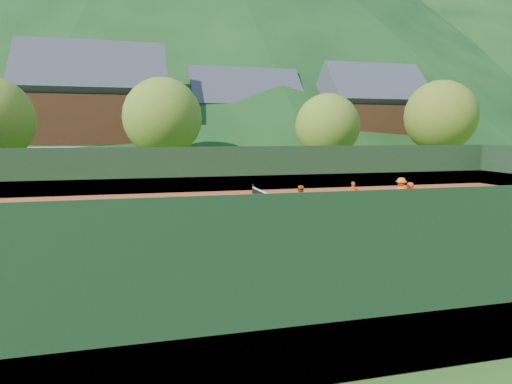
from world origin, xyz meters
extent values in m
plane|color=#2C561B|center=(0.00, 0.00, 0.00)|extent=(400.00, 400.00, 0.00)
cube|color=#B64B1D|center=(0.00, 0.00, 0.01)|extent=(40.00, 24.00, 0.02)
cone|color=black|center=(90.00, 150.00, 47.50)|extent=(260.00, 260.00, 95.00)
imported|color=#174C98|center=(-3.39, -3.47, 0.94)|extent=(0.69, 0.47, 1.85)
imported|color=#CB5D12|center=(1.04, 1.33, 0.78)|extent=(0.90, 0.81, 1.51)
imported|color=orange|center=(4.53, 2.96, 0.73)|extent=(0.88, 0.50, 1.42)
imported|color=#E44F14|center=(7.67, 2.74, 0.68)|extent=(0.71, 0.53, 1.33)
imported|color=orange|center=(6.99, 2.51, 0.82)|extent=(1.09, 0.69, 1.61)
sphere|color=#CFDA24|center=(-0.45, -5.88, 0.05)|extent=(0.07, 0.07, 0.07)
sphere|color=#CFDA24|center=(-5.58, -4.30, 0.05)|extent=(0.07, 0.07, 0.07)
sphere|color=#CFDA24|center=(-0.89, -9.03, 0.05)|extent=(0.07, 0.07, 0.07)
sphere|color=#CFDA24|center=(6.48, -0.89, 0.05)|extent=(0.07, 0.07, 0.07)
sphere|color=#CFDA24|center=(-1.50, -4.41, 0.05)|extent=(0.07, 0.07, 0.07)
sphere|color=#CFDA24|center=(-1.56, -8.16, 0.05)|extent=(0.07, 0.07, 0.07)
sphere|color=#CFDA24|center=(1.23, -4.76, 0.05)|extent=(0.07, 0.07, 0.07)
sphere|color=#CFDA24|center=(-0.27, -4.12, 0.05)|extent=(0.07, 0.07, 0.07)
sphere|color=#CFDA24|center=(-5.09, -2.21, 0.05)|extent=(0.07, 0.07, 0.07)
sphere|color=#CFDA24|center=(-1.24, -3.10, 0.05)|extent=(0.07, 0.07, 0.07)
sphere|color=#CFDA24|center=(0.41, -0.96, 0.05)|extent=(0.07, 0.07, 0.07)
sphere|color=#CFDA24|center=(-2.46, -7.63, 0.05)|extent=(0.07, 0.07, 0.07)
sphere|color=#CFDA24|center=(-7.98, -1.09, 0.05)|extent=(0.07, 0.07, 0.07)
sphere|color=#CFDA24|center=(-0.39, -3.66, 0.05)|extent=(0.07, 0.07, 0.07)
sphere|color=#CFDA24|center=(2.25, -1.73, 0.05)|extent=(0.07, 0.07, 0.07)
sphere|color=#CFDA24|center=(-7.29, -8.23, 0.05)|extent=(0.07, 0.07, 0.07)
sphere|color=#CFDA24|center=(-1.79, -1.12, 0.05)|extent=(0.07, 0.07, 0.07)
sphere|color=#CFDA24|center=(-8.07, -1.33, 0.05)|extent=(0.07, 0.07, 0.07)
sphere|color=#CFDA24|center=(0.09, -4.91, 0.05)|extent=(0.07, 0.07, 0.07)
sphere|color=#CFDA24|center=(-2.02, -4.55, 0.05)|extent=(0.07, 0.07, 0.07)
sphere|color=#CFDA24|center=(3.20, -5.89, 0.05)|extent=(0.07, 0.07, 0.07)
sphere|color=#CFDA24|center=(5.87, -3.52, 0.05)|extent=(0.07, 0.07, 0.07)
sphere|color=#CFDA24|center=(-2.90, -6.98, 0.05)|extent=(0.07, 0.07, 0.07)
sphere|color=#CFDA24|center=(-7.40, -5.85, 0.05)|extent=(0.07, 0.07, 0.07)
sphere|color=#CFDA24|center=(-3.81, -6.32, 0.05)|extent=(0.07, 0.07, 0.07)
sphere|color=#CFDA24|center=(-6.57, -2.62, 0.05)|extent=(0.07, 0.07, 0.07)
sphere|color=#CFDA24|center=(0.27, -3.28, 0.05)|extent=(0.07, 0.07, 0.07)
sphere|color=#CFDA24|center=(-0.15, -1.17, 0.05)|extent=(0.07, 0.07, 0.07)
cube|color=silver|center=(0.00, -5.49, 0.02)|extent=(23.77, 0.06, 0.00)
cube|color=white|center=(0.00, 5.49, 0.02)|extent=(23.77, 0.06, 0.00)
cube|color=silver|center=(0.00, -4.12, 0.02)|extent=(23.77, 0.06, 0.00)
cube|color=silver|center=(0.00, 4.12, 0.02)|extent=(23.77, 0.06, 0.00)
cube|color=white|center=(-6.40, 0.00, 0.02)|extent=(0.06, 8.23, 0.00)
cube|color=silver|center=(6.40, 0.00, 0.02)|extent=(0.06, 8.23, 0.00)
cube|color=white|center=(0.00, 0.00, 0.02)|extent=(12.80, 0.06, 0.00)
cube|color=silver|center=(0.00, 0.00, 0.02)|extent=(0.06, 10.97, 0.00)
cube|color=black|center=(0.00, 0.00, 0.47)|extent=(0.03, 11.97, 0.90)
cube|color=white|center=(0.00, 0.00, 0.94)|extent=(0.05, 11.97, 0.06)
cylinder|color=black|center=(0.00, -5.99, 0.57)|extent=(0.10, 0.10, 1.10)
cylinder|color=black|center=(0.00, 5.99, 0.57)|extent=(0.10, 0.10, 1.10)
cube|color=black|center=(0.00, 12.00, 1.52)|extent=(40.00, 0.05, 3.00)
cube|color=#1A5B23|center=(0.00, 12.00, 0.52)|extent=(40.40, 0.05, 1.00)
cube|color=#195A28|center=(0.00, -12.00, 0.52)|extent=(40.40, 0.05, 1.00)
cylinder|color=black|center=(-9.06, -3.66, 0.30)|extent=(0.02, 0.02, 0.55)
cylinder|color=black|center=(-8.51, -3.66, 0.30)|extent=(0.02, 0.02, 0.55)
cylinder|color=black|center=(-9.06, -3.11, 0.30)|extent=(0.02, 0.02, 0.55)
cylinder|color=black|center=(-8.51, -3.11, 0.30)|extent=(0.02, 0.02, 0.55)
cube|color=black|center=(-8.78, -3.38, 0.57)|extent=(0.55, 0.55, 0.02)
cube|color=black|center=(-8.78, -3.66, 0.80)|extent=(0.55, 0.02, 0.45)
cube|color=black|center=(-8.78, -3.11, 0.80)|extent=(0.55, 0.02, 0.45)
cube|color=black|center=(-9.06, -3.38, 0.80)|extent=(0.02, 0.55, 0.45)
cube|color=black|center=(-8.51, -3.38, 0.80)|extent=(0.02, 0.55, 0.45)
sphere|color=#CCE526|center=(-8.99, -3.59, 0.99)|extent=(0.07, 0.07, 0.07)
sphere|color=#CCE526|center=(-8.99, -3.45, 0.99)|extent=(0.07, 0.07, 0.07)
sphere|color=#CCE526|center=(-8.99, -3.32, 0.99)|extent=(0.07, 0.07, 0.07)
sphere|color=#CCE526|center=(-8.99, -3.18, 0.99)|extent=(0.07, 0.07, 0.07)
sphere|color=#CCE526|center=(-8.85, -3.59, 0.99)|extent=(0.07, 0.07, 0.07)
sphere|color=#CCE526|center=(-8.85, -3.45, 0.99)|extent=(0.07, 0.07, 0.07)
sphere|color=#CCE526|center=(-8.85, -3.32, 0.99)|extent=(0.07, 0.07, 0.07)
sphere|color=#CCE526|center=(-8.85, -3.18, 0.99)|extent=(0.07, 0.07, 0.07)
sphere|color=#CCE526|center=(-8.71, -3.59, 0.99)|extent=(0.07, 0.07, 0.07)
sphere|color=#CCE526|center=(-8.71, -3.45, 0.99)|extent=(0.07, 0.07, 0.07)
sphere|color=#CCE526|center=(-8.71, -3.32, 0.99)|extent=(0.07, 0.07, 0.07)
sphere|color=#CCE526|center=(-8.71, -3.18, 0.99)|extent=(0.07, 0.07, 0.07)
sphere|color=#CCE526|center=(-8.58, -3.59, 0.99)|extent=(0.07, 0.07, 0.07)
sphere|color=#CCE526|center=(-8.58, -3.45, 0.99)|extent=(0.07, 0.07, 0.07)
sphere|color=#CCE526|center=(-8.58, -3.32, 0.99)|extent=(0.07, 0.07, 0.07)
sphere|color=#CCE526|center=(-8.58, -3.18, 0.99)|extent=(0.07, 0.07, 0.07)
cube|color=beige|center=(-10.00, 30.00, 1.44)|extent=(12.00, 9.00, 2.88)
cube|color=#381D0F|center=(-10.00, 30.00, 5.12)|extent=(12.24, 9.18, 4.48)
cube|color=#3C3C43|center=(-10.00, 30.00, 7.96)|extent=(13.80, 9.93, 9.93)
cube|color=beige|center=(6.00, 34.00, 1.26)|extent=(11.00, 8.00, 2.52)
cube|color=#361A0E|center=(6.00, 34.00, 4.48)|extent=(11.22, 8.16, 3.92)
cube|color=#3C3D44|center=(6.00, 34.00, 7.04)|extent=(12.65, 8.82, 8.82)
cube|color=beige|center=(20.00, 30.00, 1.35)|extent=(10.00, 8.00, 2.70)
cube|color=#391E0F|center=(20.00, 30.00, 4.80)|extent=(10.20, 8.16, 4.20)
cube|color=#3F3F47|center=(20.00, 30.00, 7.50)|extent=(11.50, 8.82, 8.82)
cylinder|color=#42281A|center=(-4.00, 20.00, 1.44)|extent=(0.36, 0.36, 2.88)
sphere|color=#4C7920|center=(-4.00, 20.00, 5.20)|extent=(6.40, 6.40, 6.40)
cylinder|color=#3D2818|center=(10.00, 19.00, 1.26)|extent=(0.36, 0.36, 2.52)
sphere|color=#4B771F|center=(10.00, 19.00, 4.55)|extent=(5.60, 5.60, 5.60)
cylinder|color=#3E2719|center=(22.00, 20.00, 1.53)|extent=(0.36, 0.36, 3.06)
sphere|color=#4D701E|center=(22.00, 20.00, 5.53)|extent=(6.80, 6.80, 6.80)
camera|label=1|loc=(-6.11, -18.12, 3.86)|focal=32.00mm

